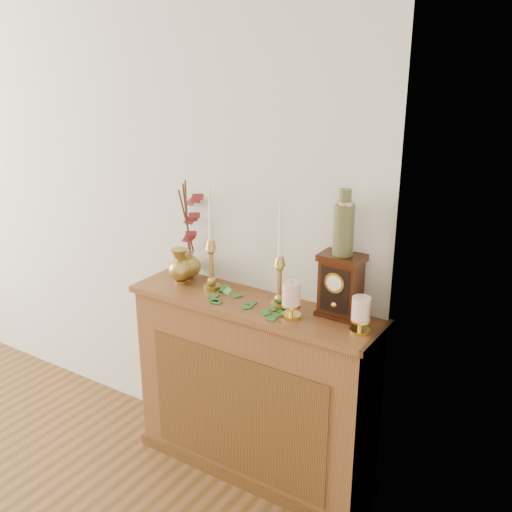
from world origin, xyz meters
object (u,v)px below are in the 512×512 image
Objects in this scene: mantel_clock at (340,286)px; candlestick_left at (211,257)px; ginger_jar at (192,233)px; bud_vase at (180,267)px; candlestick_center at (280,273)px; ceramic_vase at (344,226)px.

candlestick_left is at bearing -173.58° from mantel_clock.
ginger_jar is at bearing 156.82° from candlestick_left.
mantel_clock is (0.65, 0.06, -0.03)m from candlestick_left.
candlestick_center is at bearing 3.28° from bud_vase.
bud_vase is 0.88m from ceramic_vase.
candlestick_center is 1.75× the size of mantel_clock.
candlestick_center is 0.57m from ginger_jar.
ceramic_vase reaches higher than candlestick_center.
candlestick_left is at bearing 179.42° from candlestick_center.
ceramic_vase is (0.00, 0.00, 0.27)m from mantel_clock.
ginger_jar is 1.85× the size of ceramic_vase.
candlestick_left is 0.19m from bud_vase.
bud_vase is 0.65× the size of ceramic_vase.
mantel_clock is (0.27, 0.06, -0.02)m from candlestick_center.
ginger_jar is (-0.01, 0.11, 0.14)m from bud_vase.
bud_vase is at bearing -87.01° from ginger_jar.
bud_vase is at bearing -172.19° from mantel_clock.
bud_vase is 0.35× the size of ginger_jar.
candlestick_center is 0.37m from ceramic_vase.
candlestick_center is 2.69× the size of bud_vase.
candlestick_left is 1.79× the size of ceramic_vase.
candlestick_center is 1.75× the size of ceramic_vase.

